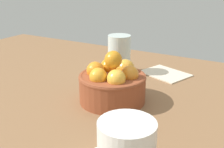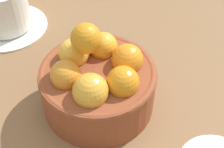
% 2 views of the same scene
% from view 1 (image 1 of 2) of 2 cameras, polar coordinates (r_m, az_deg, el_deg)
% --- Properties ---
extents(ground_plane, '(1.41, 0.82, 0.03)m').
position_cam_1_polar(ground_plane, '(0.63, 0.07, -6.66)').
color(ground_plane, brown).
extents(terracotta_bowl, '(0.14, 0.14, 0.12)m').
position_cam_1_polar(terracotta_bowl, '(0.61, 0.09, -1.85)').
color(terracotta_bowl, brown).
rests_on(terracotta_bowl, ground_plane).
extents(coffee_cup, '(0.13, 0.13, 0.07)m').
position_cam_1_polar(coffee_cup, '(0.41, 2.95, -14.70)').
color(coffee_cup, white).
rests_on(coffee_cup, ground_plane).
extents(water_glass, '(0.06, 0.06, 0.11)m').
position_cam_1_polar(water_glass, '(0.77, 1.47, 3.94)').
color(water_glass, silver).
rests_on(water_glass, ground_plane).
extents(folded_napkin, '(0.15, 0.13, 0.01)m').
position_cam_1_polar(folded_napkin, '(0.79, 10.62, 0.18)').
color(folded_napkin, beige).
rests_on(folded_napkin, ground_plane).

